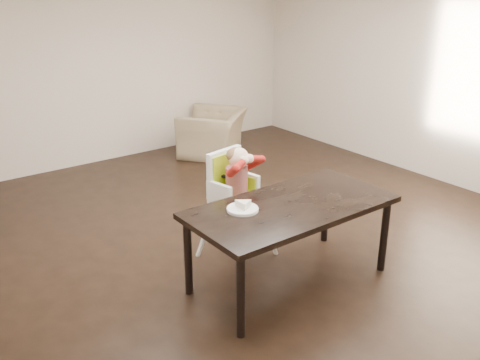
% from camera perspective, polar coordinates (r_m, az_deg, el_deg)
% --- Properties ---
extents(ground, '(7.00, 7.00, 0.00)m').
position_cam_1_polar(ground, '(5.52, 3.01, -6.81)').
color(ground, black).
rests_on(ground, ground).
extents(room_walls, '(6.02, 7.02, 2.71)m').
position_cam_1_polar(room_walls, '(4.93, 3.43, 12.61)').
color(room_walls, beige).
rests_on(room_walls, ground).
extents(dining_table, '(1.80, 0.90, 0.75)m').
position_cam_1_polar(dining_table, '(4.61, 5.48, -3.51)').
color(dining_table, black).
rests_on(dining_table, ground).
extents(high_chair, '(0.54, 0.54, 1.11)m').
position_cam_1_polar(high_chair, '(4.99, -0.54, -0.01)').
color(high_chair, white).
rests_on(high_chair, ground).
extents(plate, '(0.27, 0.27, 0.08)m').
position_cam_1_polar(plate, '(4.43, 0.32, -2.93)').
color(plate, white).
rests_on(plate, dining_table).
extents(armchair, '(1.19, 1.14, 0.88)m').
position_cam_1_polar(armchair, '(8.15, -2.91, 5.83)').
color(armchair, '#988460').
rests_on(armchair, ground).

